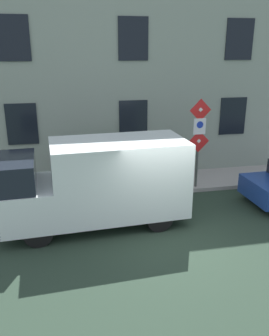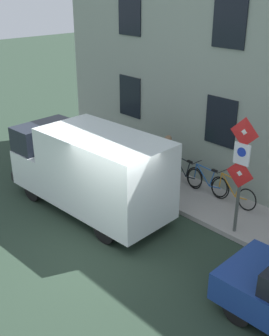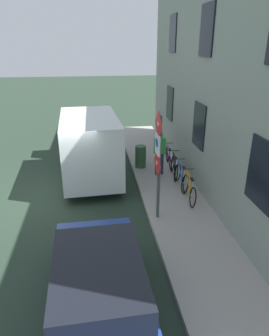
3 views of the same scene
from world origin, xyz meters
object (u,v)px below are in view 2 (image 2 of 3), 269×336
Objects in this scene: bicycle_purple at (163,163)px; litter_bin at (136,170)px; bicycle_orange at (233,192)px; bicycle_black at (184,172)px; delivery_van at (90,169)px; pedestrian at (168,158)px; bicycle_blue at (207,181)px; sign_post_stacked at (241,164)px.

litter_bin reaches higher than bicycle_purple.
bicycle_black is (0.00, 1.93, 0.00)m from bicycle_orange.
delivery_van is 3.16× the size of pedestrian.
bicycle_blue is at bearing 15.10° from pedestrian.
sign_post_stacked is 3.42× the size of litter_bin.
sign_post_stacked reaches higher than pedestrian.
sign_post_stacked reaches higher than bicycle_blue.
delivery_van is 4.30m from bicycle_orange.
bicycle_blue is (3.19, -1.81, -0.82)m from delivery_van.
litter_bin is at bearing 88.48° from bicycle_purple.
delivery_van is at bearing 62.27° from bicycle_blue.
delivery_van is at bearing 97.41° from bicycle_purple.
bicycle_orange is 3.24m from litter_bin.
sign_post_stacked is 4.28m from litter_bin.
bicycle_purple is 1.05m from pedestrian.
sign_post_stacked is at bearing 148.06° from bicycle_blue.
bicycle_orange is 1.00× the size of pedestrian.
bicycle_black is at bearing -174.75° from bicycle_purple.
pedestrian reaches higher than litter_bin.
bicycle_black is at bearing 55.69° from pedestrian.
bicycle_orange is 1.00× the size of bicycle_purple.
litter_bin reaches higher than bicycle_blue.
sign_post_stacked reaches higher than bicycle_orange.
bicycle_blue is 0.96m from bicycle_black.
sign_post_stacked reaches higher than bicycle_black.
bicycle_purple is at bearing -6.75° from litter_bin.
bicycle_orange is at bearing -134.12° from delivery_van.
pedestrian is at bearing 25.42° from bicycle_blue.
bicycle_orange is at bearing -172.27° from bicycle_black.
sign_post_stacked is 1.80× the size of bicycle_purple.
bicycle_black is at bearing -107.94° from delivery_van.
litter_bin is (-0.61, 0.84, -0.48)m from pedestrian.
bicycle_orange is 1.00× the size of bicycle_black.
bicycle_orange is 1.91× the size of litter_bin.
bicycle_orange is 0.96m from bicycle_blue.
bicycle_black is 1.00× the size of bicycle_purple.
bicycle_orange is (1.29, 0.97, -1.62)m from sign_post_stacked.
delivery_van reaches higher than bicycle_purple.
bicycle_orange is at bearing 5.22° from pedestrian.
bicycle_black is at bearing 4.29° from bicycle_orange.
pedestrian is (-0.54, 2.19, 0.56)m from bicycle_orange.
bicycle_blue is at bearing 56.28° from sign_post_stacked.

